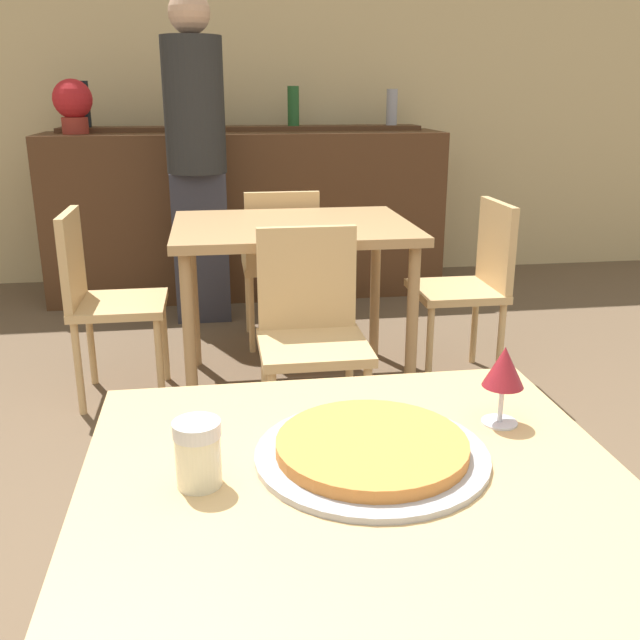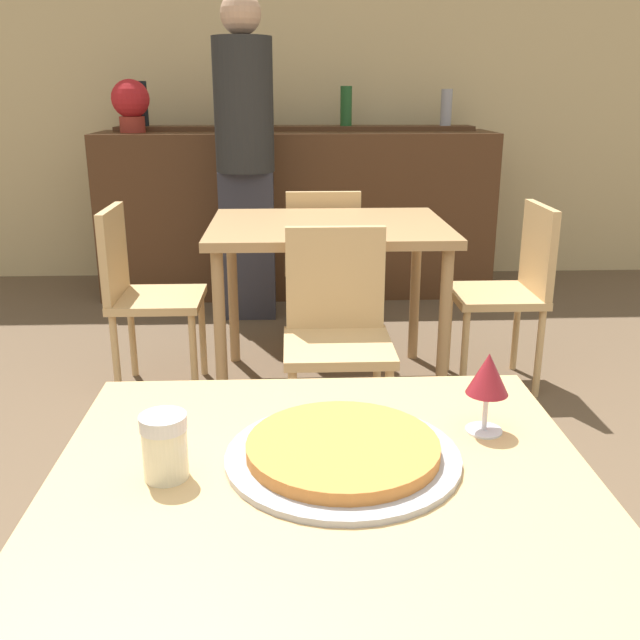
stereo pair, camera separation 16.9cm
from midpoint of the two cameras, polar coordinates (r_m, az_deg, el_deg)
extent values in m
cube|color=#D1B784|center=(5.33, -1.07, 18.57)|extent=(8.00, 0.05, 2.80)
cube|color=tan|center=(1.24, 4.24, -13.28)|extent=(0.93, 0.86, 0.04)
cylinder|color=tan|center=(1.76, -11.36, -17.14)|extent=(0.05, 0.05, 0.68)
cylinder|color=tan|center=(1.82, 15.86, -16.19)|extent=(0.05, 0.05, 0.68)
cube|color=#A87F51|center=(3.19, 2.22, 7.39)|extent=(1.05, 0.83, 0.04)
cylinder|color=#A87F51|center=(2.94, -6.36, -1.48)|extent=(0.05, 0.05, 0.74)
cylinder|color=#A87F51|center=(3.02, 11.47, -1.20)|extent=(0.05, 0.05, 0.74)
cylinder|color=#A87F51|center=(3.61, -5.66, 2.24)|extent=(0.05, 0.05, 0.74)
cylinder|color=#A87F51|center=(3.68, 8.93, 2.40)|extent=(0.05, 0.05, 0.74)
cube|color=#4C2D19|center=(4.89, -0.86, 8.50)|extent=(2.60, 0.56, 1.08)
cube|color=#4C2D19|center=(4.97, -0.94, 15.09)|extent=(2.39, 0.24, 0.03)
cylinder|color=black|center=(5.04, -13.09, 16.49)|extent=(0.08, 0.08, 0.29)
cylinder|color=#5B3314|center=(4.97, -5.03, 16.57)|extent=(0.08, 0.08, 0.24)
cylinder|color=#1E5123|center=(4.98, 3.12, 16.72)|extent=(0.08, 0.08, 0.26)
cylinder|color=#9999A3|center=(5.09, 11.05, 16.36)|extent=(0.08, 0.08, 0.24)
cube|color=tan|center=(2.63, 3.29, -2.22)|extent=(0.40, 0.40, 0.04)
cube|color=tan|center=(2.74, 3.00, 3.36)|extent=(0.38, 0.04, 0.40)
cylinder|color=tan|center=(2.56, -0.26, -8.38)|extent=(0.03, 0.03, 0.42)
cylinder|color=tan|center=(2.59, 7.35, -8.17)|extent=(0.03, 0.03, 0.42)
cylinder|color=tan|center=(2.86, -0.53, -5.37)|extent=(0.03, 0.03, 0.42)
cylinder|color=tan|center=(2.89, 6.24, -5.22)|extent=(0.03, 0.03, 0.42)
cube|color=tan|center=(3.90, 1.38, 4.50)|extent=(0.40, 0.40, 0.04)
cube|color=tan|center=(3.68, 1.60, 7.14)|extent=(0.38, 0.04, 0.40)
cylinder|color=tan|center=(4.14, 3.56, 2.01)|extent=(0.03, 0.03, 0.42)
cylinder|color=tan|center=(4.11, -1.16, 1.96)|extent=(0.03, 0.03, 0.42)
cylinder|color=tan|center=(3.81, 4.08, 0.60)|extent=(0.03, 0.03, 0.42)
cylinder|color=tan|center=(3.79, -1.04, 0.54)|extent=(0.03, 0.03, 0.42)
cube|color=tan|center=(3.29, -11.40, 1.60)|extent=(0.40, 0.40, 0.04)
cube|color=tan|center=(3.27, -14.80, 5.19)|extent=(0.04, 0.38, 0.40)
cylinder|color=tan|center=(3.18, -8.57, -3.14)|extent=(0.03, 0.03, 0.42)
cylinder|color=tan|center=(3.50, -8.02, -1.14)|extent=(0.03, 0.03, 0.42)
cylinder|color=tan|center=(3.24, -14.58, -3.17)|extent=(0.03, 0.03, 0.42)
cylinder|color=tan|center=(3.55, -13.49, -1.20)|extent=(0.03, 0.03, 0.42)
cube|color=tan|center=(3.41, 15.23, 1.89)|extent=(0.40, 0.40, 0.04)
cube|color=tan|center=(3.42, 18.45, 5.40)|extent=(0.04, 0.38, 0.40)
cylinder|color=tan|center=(3.59, 11.55, -0.85)|extent=(0.03, 0.03, 0.42)
cylinder|color=tan|center=(3.28, 12.94, -2.77)|extent=(0.03, 0.03, 0.42)
cylinder|color=tan|center=(3.68, 16.70, -0.76)|extent=(0.03, 0.03, 0.42)
cylinder|color=tan|center=(3.38, 18.51, -2.61)|extent=(0.03, 0.03, 0.42)
cylinder|color=#A3A3A8|center=(1.28, 5.69, -10.93)|extent=(0.42, 0.42, 0.01)
cylinder|color=#CC7A38|center=(1.27, 5.72, -10.22)|extent=(0.34, 0.34, 0.02)
cylinder|color=beige|center=(1.22, -8.36, -10.60)|extent=(0.07, 0.07, 0.09)
cylinder|color=silver|center=(1.19, -8.48, -8.19)|extent=(0.08, 0.08, 0.03)
cube|color=#2D2D38|center=(4.34, -4.67, 5.93)|extent=(0.32, 0.18, 0.89)
cylinder|color=#262626|center=(4.24, -4.96, 16.72)|extent=(0.34, 0.34, 0.74)
sphere|color=tan|center=(4.26, -5.15, 23.23)|extent=(0.23, 0.23, 0.23)
cylinder|color=silver|center=(1.43, 16.34, -8.54)|extent=(0.07, 0.07, 0.00)
cylinder|color=silver|center=(1.41, 16.48, -7.10)|extent=(0.01, 0.01, 0.07)
cone|color=maroon|center=(1.38, 16.76, -4.19)|extent=(0.08, 0.08, 0.08)
cylinder|color=maroon|center=(4.86, -13.79, 14.95)|extent=(0.16, 0.16, 0.10)
sphere|color=red|center=(4.86, -13.93, 16.81)|extent=(0.24, 0.24, 0.24)
camera|label=1|loc=(0.08, -87.14, 0.93)|focal=40.00mm
camera|label=2|loc=(0.08, 92.86, -0.93)|focal=40.00mm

